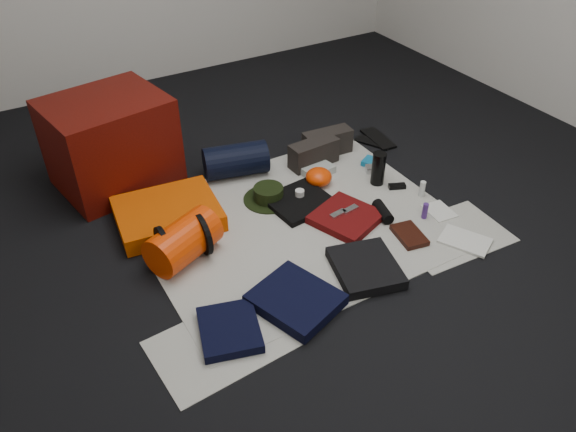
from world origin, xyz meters
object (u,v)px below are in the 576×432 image
navy_duffel (236,160)px  compact_camera (374,169)px  red_cabinet (111,143)px  sleeping_pad (168,214)px  paperback_book (409,235)px  stuff_sack (183,241)px  water_bottle (378,169)px

navy_duffel → compact_camera: size_ratio=3.87×
red_cabinet → compact_camera: red_cabinet is taller
sleeping_pad → paperback_book: sleeping_pad is taller
red_cabinet → navy_duffel: red_cabinet is taller
stuff_sack → compact_camera: 1.31m
red_cabinet → stuff_sack: size_ratio=1.77×
sleeping_pad → paperback_book: size_ratio=2.69×
stuff_sack → paperback_book: size_ratio=1.81×
paperback_book → stuff_sack: bearing=168.0°
navy_duffel → compact_camera: bearing=-14.7°
water_bottle → paperback_book: bearing=-108.9°
navy_duffel → paperback_book: (0.51, -1.00, -0.08)m
compact_camera → paperback_book: size_ratio=0.49×
sleeping_pad → water_bottle: bearing=-12.9°
sleeping_pad → navy_duffel: 0.58m
sleeping_pad → compact_camera: (1.26, -0.16, -0.03)m
stuff_sack → sleeping_pad: bearing=83.9°
red_cabinet → navy_duffel: (0.64, -0.30, -0.16)m
water_bottle → compact_camera: (0.06, 0.11, -0.08)m
stuff_sack → navy_duffel: bearing=45.1°
compact_camera → paperback_book: compact_camera is taller
red_cabinet → water_bottle: 1.55m
paperback_book → water_bottle: bearing=81.5°
stuff_sack → paperback_book: (1.07, -0.44, -0.09)m
red_cabinet → stuff_sack: bearing=-94.7°
red_cabinet → navy_duffel: bearing=-34.8°
red_cabinet → sleeping_pad: bearing=-87.7°
water_bottle → paperback_book: water_bottle is taller
sleeping_pad → red_cabinet: bearing=102.3°
compact_camera → sleeping_pad: bearing=-163.0°
navy_duffel → compact_camera: (0.74, -0.40, -0.08)m
navy_duffel → compact_camera: navy_duffel is taller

